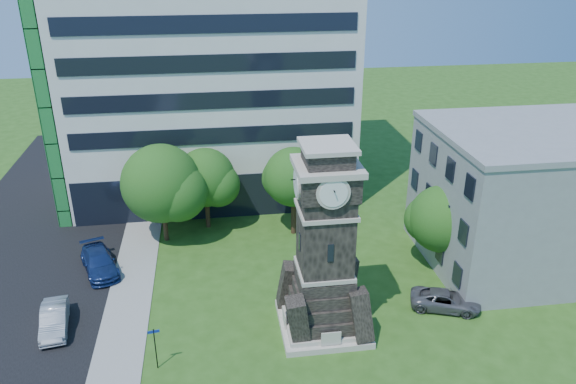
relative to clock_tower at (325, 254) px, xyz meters
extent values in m
plane|color=#295017|center=(-3.00, -2.00, -5.28)|extent=(160.00, 160.00, 0.00)
cube|color=gray|center=(-12.50, 3.00, -5.25)|extent=(3.00, 70.00, 0.06)
cube|color=beige|center=(0.00, 0.00, -5.08)|extent=(5.40, 5.40, 0.40)
cube|color=beige|center=(0.00, 0.00, -4.73)|extent=(4.80, 4.80, 0.30)
cube|color=black|center=(0.00, 0.00, 1.92)|extent=(3.00, 3.00, 6.40)
cube|color=beige|center=(0.00, 0.00, -1.08)|extent=(3.25, 3.25, 0.25)
cube|color=beige|center=(0.00, 0.00, 2.92)|extent=(3.25, 3.25, 0.25)
cube|color=black|center=(0.00, -1.52, 0.92)|extent=(0.35, 0.08, 1.10)
cube|color=black|center=(0.00, 0.00, 4.72)|extent=(3.30, 3.30, 1.60)
cube|color=beige|center=(0.00, 0.00, 5.62)|extent=(3.70, 3.70, 0.35)
cylinder|color=white|center=(0.00, -1.77, 4.72)|extent=(1.56, 0.06, 1.56)
cylinder|color=white|center=(-1.77, 0.00, 4.72)|extent=(0.06, 1.56, 1.56)
cube|color=black|center=(0.00, 0.00, 6.22)|extent=(2.60, 2.60, 0.90)
cube|color=beige|center=(0.00, 0.00, 6.82)|extent=(3.00, 3.00, 0.25)
cube|color=white|center=(-6.00, 24.00, 8.72)|extent=(25.00, 15.00, 28.00)
cube|color=black|center=(-6.00, 16.80, -3.28)|extent=(24.50, 0.80, 4.00)
cube|color=gray|center=(17.00, 6.00, -0.28)|extent=(15.00, 12.00, 10.00)
cube|color=gray|center=(17.00, 6.00, 4.92)|extent=(15.20, 12.20, 0.40)
imported|color=#999CA0|center=(-16.73, 2.13, -4.56)|extent=(2.16, 4.55, 1.44)
imported|color=navy|center=(-15.03, 8.77, -4.52)|extent=(3.80, 5.69, 1.53)
imported|color=#57575D|center=(8.44, 0.67, -4.64)|extent=(5.03, 3.53, 1.27)
cube|color=black|center=(-0.33, 0.00, -4.88)|extent=(0.07, 0.51, 0.80)
cube|color=black|center=(1.61, 0.00, -4.88)|extent=(0.07, 0.51, 0.80)
cube|color=black|center=(0.64, 0.00, -4.77)|extent=(2.05, 0.55, 0.05)
cube|color=black|center=(0.64, 0.26, -4.45)|extent=(2.05, 0.05, 0.46)
cylinder|color=black|center=(-10.13, -2.44, -3.93)|extent=(0.07, 0.07, 2.71)
cube|color=#0E23A1|center=(-10.13, -2.44, -2.73)|extent=(0.65, 0.04, 0.16)
cylinder|color=#332114|center=(-10.41, 12.95, -3.82)|extent=(0.37, 0.37, 2.92)
sphere|color=#1F581A|center=(-10.41, 12.95, -0.25)|extent=(6.25, 6.25, 6.25)
sphere|color=#1F581A|center=(-9.16, 12.32, -0.82)|extent=(4.69, 4.69, 4.69)
sphere|color=#1F581A|center=(-11.50, 13.73, -0.57)|extent=(4.38, 4.38, 4.38)
cylinder|color=#332114|center=(-6.97, 14.80, -3.95)|extent=(0.37, 0.37, 2.66)
sphere|color=#1F661E|center=(-6.97, 14.80, -0.71)|extent=(4.91, 4.91, 4.91)
sphere|color=#1F661E|center=(-5.99, 14.31, -1.22)|extent=(3.68, 3.68, 3.68)
sphere|color=#1F661E|center=(-7.83, 15.42, -1.00)|extent=(3.44, 3.44, 3.44)
cylinder|color=#332114|center=(0.08, 12.64, -3.80)|extent=(0.41, 0.41, 2.96)
sphere|color=#2D5419|center=(0.08, 12.64, -0.19)|extent=(4.84, 4.84, 4.84)
sphere|color=#2D5419|center=(1.05, 12.16, -0.76)|extent=(3.63, 3.63, 3.63)
sphere|color=#2D5419|center=(-0.76, 13.25, -0.52)|extent=(3.39, 3.39, 3.39)
cylinder|color=#332114|center=(9.88, 5.62, -4.09)|extent=(0.36, 0.36, 2.38)
sphere|color=#23661E|center=(9.88, 5.62, -1.18)|extent=(4.92, 4.92, 4.92)
sphere|color=#23661E|center=(10.86, 5.12, -1.64)|extent=(3.69, 3.69, 3.69)
sphere|color=#23661E|center=(9.01, 6.23, -1.45)|extent=(3.44, 3.44, 3.44)
camera|label=1|loc=(-6.37, -28.55, 17.01)|focal=35.00mm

